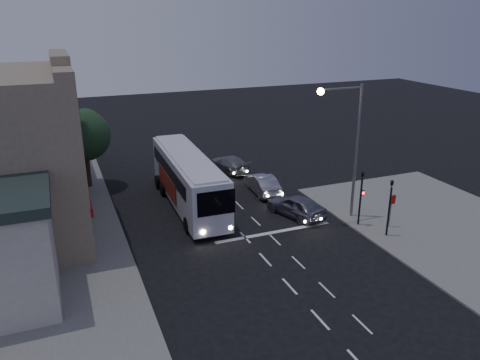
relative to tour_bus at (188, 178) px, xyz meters
name	(u,v)px	position (x,y,z in m)	size (l,w,h in m)	color
ground	(258,252)	(1.81, -8.44, -2.08)	(120.00, 120.00, 0.00)	black
sidewalk_near	(478,242)	(14.81, -12.44, -2.02)	(12.00, 24.00, 0.12)	slate
sidewalk_far	(23,232)	(-11.19, -0.44, -2.02)	(12.00, 50.00, 0.12)	slate
road_markings	(256,226)	(3.10, -5.13, -2.08)	(8.00, 30.55, 0.01)	silver
tour_bus	(188,178)	(0.00, 0.00, 0.00)	(3.00, 12.61, 3.85)	silver
car_suv	(296,206)	(6.35, -4.64, -1.32)	(1.80, 4.47, 1.52)	gray
car_sedan_a	(262,184)	(6.05, 0.33, -1.34)	(1.56, 4.48, 1.48)	#9C9BA5
car_sedan_b	(230,164)	(5.60, 6.24, -1.39)	(1.93, 4.74, 1.38)	gray
traffic_signal_main	(361,192)	(9.41, -7.66, 0.34)	(0.25, 0.35, 4.10)	black
traffic_signal_side	(390,201)	(10.11, -9.64, 0.34)	(0.18, 0.15, 4.10)	black
regulatory_sign	(392,206)	(11.11, -8.68, -0.49)	(0.45, 0.12, 2.20)	slate
streetlight	(349,137)	(9.16, -6.24, 3.65)	(3.32, 0.44, 9.00)	slate
low_building_north	(15,138)	(-11.69, 11.56, 1.31)	(9.40, 9.40, 6.50)	#ABA698
street_tree	(84,133)	(-6.39, 6.58, 2.42)	(4.00, 4.00, 6.20)	black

